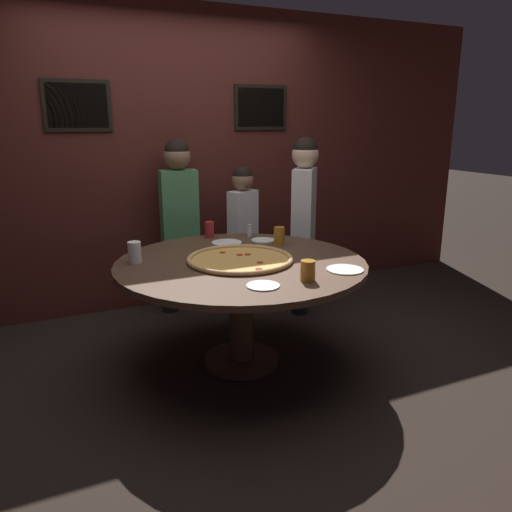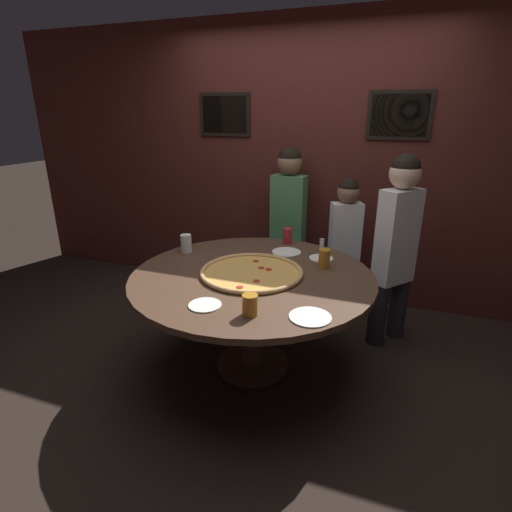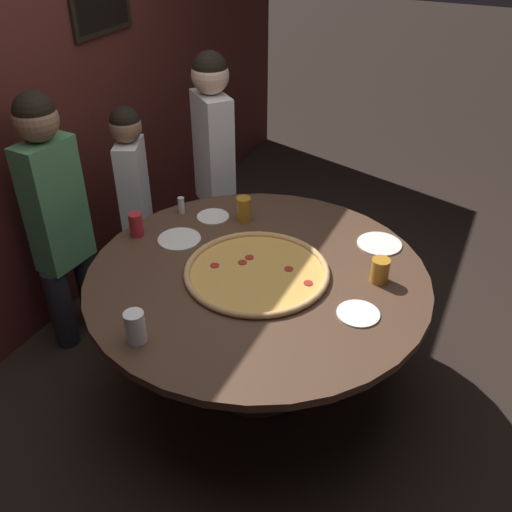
% 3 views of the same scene
% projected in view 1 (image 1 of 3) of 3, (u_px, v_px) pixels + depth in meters
% --- Properties ---
extents(ground_plane, '(24.00, 24.00, 0.00)m').
position_uv_depth(ground_plane, '(242.00, 362.00, 3.49)').
color(ground_plane, black).
extents(back_wall, '(6.40, 0.08, 2.60)m').
position_uv_depth(back_wall, '(177.00, 159.00, 4.40)').
color(back_wall, '#4C1E19').
rests_on(back_wall, ground_plane).
extents(dining_table, '(1.66, 1.66, 0.74)m').
position_uv_depth(dining_table, '(241.00, 279.00, 3.33)').
color(dining_table, '#4C3323').
rests_on(dining_table, ground_plane).
extents(giant_pizza, '(0.71, 0.71, 0.03)m').
position_uv_depth(giant_pizza, '(240.00, 259.00, 3.29)').
color(giant_pizza, '#E5A84C').
rests_on(giant_pizza, dining_table).
extents(drink_cup_near_left, '(0.09, 0.09, 0.12)m').
position_uv_depth(drink_cup_near_left, '(308.00, 271.00, 2.88)').
color(drink_cup_near_left, '#BC7A23').
rests_on(drink_cup_near_left, dining_table).
extents(drink_cup_far_left, '(0.08, 0.08, 0.13)m').
position_uv_depth(drink_cup_far_left, '(279.00, 236.00, 3.71)').
color(drink_cup_far_left, '#BC7A23').
rests_on(drink_cup_far_left, dining_table).
extents(drink_cup_far_right, '(0.07, 0.07, 0.13)m').
position_uv_depth(drink_cup_far_right, '(209.00, 230.00, 3.94)').
color(drink_cup_far_right, '#B22328').
rests_on(drink_cup_far_right, dining_table).
extents(drink_cup_by_shaker, '(0.08, 0.08, 0.14)m').
position_uv_depth(drink_cup_by_shaker, '(135.00, 252.00, 3.23)').
color(drink_cup_by_shaker, white).
rests_on(drink_cup_by_shaker, dining_table).
extents(white_plate_near_front, '(0.19, 0.19, 0.01)m').
position_uv_depth(white_plate_near_front, '(263.00, 286.00, 2.79)').
color(white_plate_near_front, white).
rests_on(white_plate_near_front, dining_table).
extents(white_plate_beside_cup, '(0.18, 0.18, 0.01)m').
position_uv_depth(white_plate_beside_cup, '(263.00, 240.00, 3.85)').
color(white_plate_beside_cup, white).
rests_on(white_plate_beside_cup, dining_table).
extents(white_plate_far_back, '(0.23, 0.23, 0.01)m').
position_uv_depth(white_plate_far_back, '(345.00, 270.00, 3.09)').
color(white_plate_far_back, white).
rests_on(white_plate_far_back, dining_table).
extents(white_plate_right_side, '(0.23, 0.23, 0.01)m').
position_uv_depth(white_plate_right_side, '(227.00, 243.00, 3.78)').
color(white_plate_right_side, white).
rests_on(white_plate_right_side, dining_table).
extents(condiment_shaker, '(0.04, 0.04, 0.10)m').
position_uv_depth(condiment_shaker, '(250.00, 230.00, 3.99)').
color(condiment_shaker, silver).
rests_on(condiment_shaker, dining_table).
extents(diner_far_right, '(0.38, 0.22, 1.49)m').
position_uv_depth(diner_far_right, '(180.00, 216.00, 4.26)').
color(diner_far_right, '#232328').
rests_on(diner_far_right, ground_plane).
extents(diner_side_right, '(0.34, 0.38, 1.51)m').
position_uv_depth(diner_side_right, '(304.00, 215.00, 4.27)').
color(diner_side_right, '#232328').
rests_on(diner_side_right, ground_plane).
extents(diner_centre_back, '(0.33, 0.23, 1.26)m').
position_uv_depth(diner_centre_back, '(243.00, 228.00, 4.43)').
color(diner_centre_back, '#232328').
rests_on(diner_centre_back, ground_plane).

